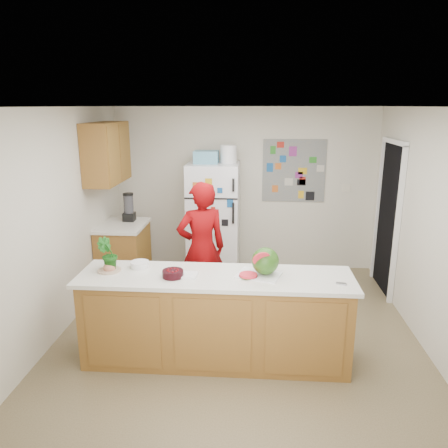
# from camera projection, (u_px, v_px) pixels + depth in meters

# --- Properties ---
(floor) EXTENTS (4.00, 4.50, 0.02)m
(floor) POSITION_uv_depth(u_px,v_px,m) (237.00, 336.00, 4.95)
(floor) COLOR brown
(floor) RESTS_ON ground
(wall_back) EXTENTS (4.00, 0.02, 2.50)m
(wall_back) POSITION_uv_depth(u_px,v_px,m) (244.00, 189.00, 6.79)
(wall_back) COLOR beige
(wall_back) RESTS_ON ground
(wall_left) EXTENTS (0.02, 4.50, 2.50)m
(wall_left) POSITION_uv_depth(u_px,v_px,m) (54.00, 225.00, 4.76)
(wall_left) COLOR beige
(wall_left) RESTS_ON ground
(wall_right) EXTENTS (0.02, 4.50, 2.50)m
(wall_right) POSITION_uv_depth(u_px,v_px,m) (434.00, 233.00, 4.47)
(wall_right) COLOR beige
(wall_right) RESTS_ON ground
(ceiling) EXTENTS (4.00, 4.50, 0.02)m
(ceiling) POSITION_uv_depth(u_px,v_px,m) (239.00, 106.00, 4.28)
(ceiling) COLOR white
(ceiling) RESTS_ON wall_back
(doorway) EXTENTS (0.03, 0.85, 2.04)m
(doorway) POSITION_uv_depth(u_px,v_px,m) (388.00, 219.00, 5.93)
(doorway) COLOR black
(doorway) RESTS_ON ground
(peninsula_base) EXTENTS (2.60, 0.62, 0.88)m
(peninsula_base) POSITION_uv_depth(u_px,v_px,m) (216.00, 320.00, 4.36)
(peninsula_base) COLOR brown
(peninsula_base) RESTS_ON floor
(peninsula_top) EXTENTS (2.68, 0.70, 0.04)m
(peninsula_top) POSITION_uv_depth(u_px,v_px,m) (215.00, 277.00, 4.24)
(peninsula_top) COLOR silver
(peninsula_top) RESTS_ON peninsula_base
(side_counter_base) EXTENTS (0.60, 0.80, 0.86)m
(side_counter_base) POSITION_uv_depth(u_px,v_px,m) (124.00, 256.00, 6.25)
(side_counter_base) COLOR brown
(side_counter_base) RESTS_ON floor
(side_counter_top) EXTENTS (0.64, 0.84, 0.04)m
(side_counter_top) POSITION_uv_depth(u_px,v_px,m) (122.00, 226.00, 6.13)
(side_counter_top) COLOR silver
(side_counter_top) RESTS_ON side_counter_base
(upper_cabinets) EXTENTS (0.35, 1.00, 0.80)m
(upper_cabinets) POSITION_uv_depth(u_px,v_px,m) (107.00, 153.00, 5.82)
(upper_cabinets) COLOR brown
(upper_cabinets) RESTS_ON wall_left
(refrigerator) EXTENTS (0.75, 0.70, 1.70)m
(refrigerator) POSITION_uv_depth(u_px,v_px,m) (214.00, 220.00, 6.56)
(refrigerator) COLOR silver
(refrigerator) RESTS_ON floor
(fridge_top_bin) EXTENTS (0.35, 0.28, 0.18)m
(fridge_top_bin) POSITION_uv_depth(u_px,v_px,m) (206.00, 157.00, 6.32)
(fridge_top_bin) COLOR #5999B2
(fridge_top_bin) RESTS_ON refrigerator
(photo_collage) EXTENTS (0.95, 0.01, 0.95)m
(photo_collage) POSITION_uv_depth(u_px,v_px,m) (294.00, 171.00, 6.63)
(photo_collage) COLOR slate
(photo_collage) RESTS_ON wall_back
(person) EXTENTS (0.71, 0.59, 1.66)m
(person) POSITION_uv_depth(u_px,v_px,m) (202.00, 249.00, 5.28)
(person) COLOR #770507
(person) RESTS_ON floor
(blender_appliance) EXTENTS (0.14, 0.14, 0.38)m
(blender_appliance) POSITION_uv_depth(u_px,v_px,m) (129.00, 208.00, 6.26)
(blender_appliance) COLOR black
(blender_appliance) RESTS_ON side_counter_top
(cutting_board) EXTENTS (0.48, 0.41, 0.01)m
(cutting_board) POSITION_uv_depth(u_px,v_px,m) (259.00, 275.00, 4.23)
(cutting_board) COLOR white
(cutting_board) RESTS_ON peninsula_top
(watermelon) EXTENTS (0.26, 0.26, 0.26)m
(watermelon) POSITION_uv_depth(u_px,v_px,m) (265.00, 261.00, 4.20)
(watermelon) COLOR #1E5D14
(watermelon) RESTS_ON cutting_board
(watermelon_slice) EXTENTS (0.17, 0.17, 0.02)m
(watermelon_slice) POSITION_uv_depth(u_px,v_px,m) (248.00, 275.00, 4.18)
(watermelon_slice) COLOR #D5274A
(watermelon_slice) RESTS_ON cutting_board
(cherry_bowl) EXTENTS (0.25, 0.25, 0.07)m
(cherry_bowl) POSITION_uv_depth(u_px,v_px,m) (173.00, 274.00, 4.18)
(cherry_bowl) COLOR black
(cherry_bowl) RESTS_ON peninsula_top
(white_bowl) EXTENTS (0.23, 0.23, 0.06)m
(white_bowl) POSITION_uv_depth(u_px,v_px,m) (140.00, 264.00, 4.44)
(white_bowl) COLOR white
(white_bowl) RESTS_ON peninsula_top
(cobalt_bowl) EXTENTS (0.12, 0.12, 0.05)m
(cobalt_bowl) POSITION_uv_depth(u_px,v_px,m) (169.00, 274.00, 4.21)
(cobalt_bowl) COLOR navy
(cobalt_bowl) RESTS_ON peninsula_top
(plate) EXTENTS (0.30, 0.30, 0.02)m
(plate) POSITION_uv_depth(u_px,v_px,m) (109.00, 270.00, 4.34)
(plate) COLOR tan
(plate) RESTS_ON peninsula_top
(paper_towel) EXTENTS (0.20, 0.18, 0.02)m
(paper_towel) POSITION_uv_depth(u_px,v_px,m) (187.00, 275.00, 4.21)
(paper_towel) COLOR white
(paper_towel) RESTS_ON peninsula_top
(keys) EXTENTS (0.10, 0.06, 0.01)m
(keys) POSITION_uv_depth(u_px,v_px,m) (341.00, 284.00, 4.02)
(keys) COLOR gray
(keys) RESTS_ON peninsula_top
(potted_plant) EXTENTS (0.22, 0.20, 0.34)m
(potted_plant) POSITION_uv_depth(u_px,v_px,m) (108.00, 254.00, 4.31)
(potted_plant) COLOR #184411
(potted_plant) RESTS_ON peninsula_top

